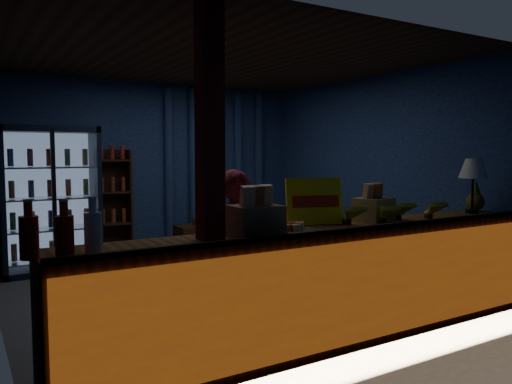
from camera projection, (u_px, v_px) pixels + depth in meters
ground at (222, 288)px, 5.77m from camera, size 4.60×4.60×0.00m
room_walls at (221, 152)px, 5.64m from camera, size 4.60×4.60×4.60m
counter at (327, 285)px, 4.10m from camera, size 4.40×0.57×0.99m
support_post at (210, 190)px, 3.50m from camera, size 0.16×0.16×2.60m
beverage_cooler at (50, 200)px, 6.54m from camera, size 1.20×0.62×1.90m
bottle_shelf at (112, 206)px, 7.11m from camera, size 0.50×0.28×1.60m
curtain_folds at (216, 169)px, 8.01m from camera, size 1.74×0.14×2.50m
framed_picture at (209, 140)px, 7.86m from camera, size 0.36×0.04×0.28m
shopkeeper at (236, 254)px, 4.21m from camera, size 0.61×0.51×1.42m
green_chair at (260, 236)px, 7.66m from camera, size 0.86×0.86×0.57m
side_table at (196, 242)px, 7.26m from camera, size 0.56×0.41×0.61m
yellow_sign at (314, 201)px, 4.26m from camera, size 0.51×0.24×0.40m
soda_bottles at (63, 233)px, 2.94m from camera, size 0.47×0.19×0.35m
snack_box_left at (256, 218)px, 3.65m from camera, size 0.37×0.31×0.38m
snack_box_centre at (374, 207)px, 4.50m from camera, size 0.37×0.33×0.34m
pastry_tray at (289, 229)px, 3.89m from camera, size 0.41×0.41×0.07m
banana_bunches at (393, 211)px, 4.42m from camera, size 1.18×0.32×0.19m
table_lamp at (473, 171)px, 5.00m from camera, size 0.28×0.28×0.55m
pineapple at (475, 199)px, 5.19m from camera, size 0.18×0.18×0.32m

